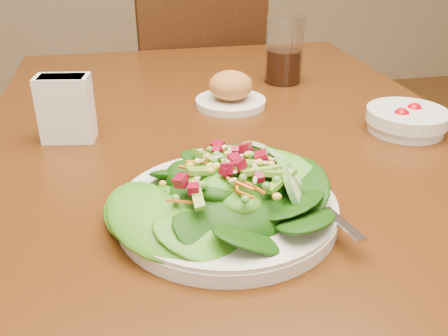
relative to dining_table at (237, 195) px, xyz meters
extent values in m
cube|color=#432110|center=(0.00, 0.00, 0.08)|extent=(0.90, 1.40, 0.04)
cylinder|color=#3D1E0F|center=(-0.39, 0.64, -0.29)|extent=(0.07, 0.07, 0.71)
cylinder|color=#3D1E0F|center=(0.39, 0.64, -0.29)|extent=(0.07, 0.07, 0.71)
cube|color=#3D1E0F|center=(0.04, 0.95, -0.21)|extent=(0.50, 0.50, 0.04)
cylinder|color=#3D1E0F|center=(0.19, 1.16, -0.44)|extent=(0.04, 0.04, 0.42)
cylinder|color=#3D1E0F|center=(-0.18, 1.10, -0.44)|extent=(0.04, 0.04, 0.42)
cylinder|color=#3D1E0F|center=(0.25, 0.80, -0.44)|extent=(0.04, 0.04, 0.42)
cylinder|color=#3D1E0F|center=(-0.11, 0.74, -0.44)|extent=(0.04, 0.04, 0.42)
cube|color=#3D1E0F|center=(0.07, 0.75, 0.05)|extent=(0.41, 0.10, 0.47)
cylinder|color=silver|center=(-0.07, -0.22, 0.11)|extent=(0.29, 0.29, 0.02)
ellipsoid|color=black|center=(-0.07, -0.22, 0.14)|extent=(0.20, 0.20, 0.04)
cube|color=silver|center=(0.06, -0.25, 0.12)|extent=(0.05, 0.18, 0.01)
cylinder|color=silver|center=(0.03, 0.20, 0.11)|extent=(0.15, 0.15, 0.01)
ellipsoid|color=#C57D46|center=(0.03, 0.20, 0.15)|extent=(0.09, 0.09, 0.06)
cylinder|color=silver|center=(0.32, 0.00, 0.12)|extent=(0.15, 0.15, 0.04)
sphere|color=#C2000C|center=(0.34, 0.01, 0.13)|extent=(0.03, 0.03, 0.03)
sphere|color=#C2000C|center=(0.30, -0.01, 0.13)|extent=(0.03, 0.03, 0.03)
cylinder|color=silver|center=(0.19, 0.33, 0.18)|extent=(0.09, 0.09, 0.15)
cylinder|color=black|center=(0.19, 0.33, 0.14)|extent=(0.08, 0.08, 0.08)
cube|color=white|center=(-0.29, 0.08, 0.16)|extent=(0.10, 0.06, 0.12)
cube|color=white|center=(-0.29, 0.08, 0.17)|extent=(0.08, 0.05, 0.10)
camera|label=1|loc=(-0.18, -0.77, 0.46)|focal=40.00mm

